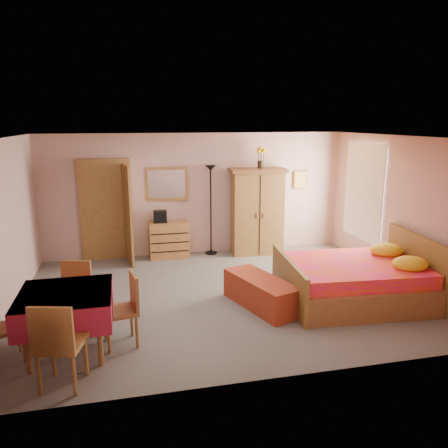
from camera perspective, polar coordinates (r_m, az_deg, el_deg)
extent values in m
plane|color=slate|center=(7.41, -0.24, -9.25)|extent=(6.50, 6.50, 0.00)
plane|color=brown|center=(6.85, -0.26, 11.26)|extent=(6.50, 6.50, 0.00)
cube|color=tan|center=(9.43, -3.57, 3.88)|extent=(6.50, 0.10, 2.60)
cube|color=tan|center=(4.70, 6.44, -6.02)|extent=(6.50, 0.10, 2.60)
cube|color=tan|center=(7.08, -26.87, -0.77)|extent=(0.10, 5.00, 2.60)
cube|color=tan|center=(8.34, 22.12, 1.65)|extent=(0.10, 5.00, 2.60)
cube|color=#9E6B35|center=(9.34, -15.10, 1.63)|extent=(1.06, 0.12, 2.15)
cube|color=white|center=(9.28, 17.82, 4.05)|extent=(0.08, 1.40, 1.95)
cube|color=#D8BF59|center=(10.01, 9.90, 5.71)|extent=(0.30, 0.04, 0.40)
cube|color=#AF703B|center=(9.32, -7.19, -2.07)|extent=(0.82, 0.42, 0.77)
cube|color=silver|center=(9.29, -7.53, 5.21)|extent=(0.90, 0.11, 0.71)
cube|color=black|center=(9.20, -8.35, 0.98)|extent=(0.28, 0.21, 0.25)
cube|color=black|center=(9.38, -1.73, 1.80)|extent=(0.32, 0.32, 1.94)
cube|color=olive|center=(9.47, 4.34, 1.64)|extent=(1.22, 0.68, 1.86)
cube|color=yellow|center=(9.36, 4.80, 8.64)|extent=(0.18, 0.18, 0.45)
cube|color=#E7165B|center=(7.34, 16.62, -5.70)|extent=(2.40, 1.96, 1.05)
cube|color=maroon|center=(6.93, 4.84, -8.89)|extent=(0.94, 1.48, 0.46)
cube|color=maroon|center=(5.89, -19.74, -12.03)|extent=(1.11, 1.11, 0.81)
cube|color=#9D6A35|center=(5.20, -20.50, -14.34)|extent=(0.56, 0.56, 1.02)
cube|color=#976433|center=(6.47, -19.13, -9.01)|extent=(0.52, 0.52, 0.94)
cube|color=olive|center=(5.99, -26.67, -12.01)|extent=(0.51, 0.51, 0.86)
cube|color=#9E6535|center=(5.87, -13.47, -10.91)|extent=(0.50, 0.50, 0.95)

